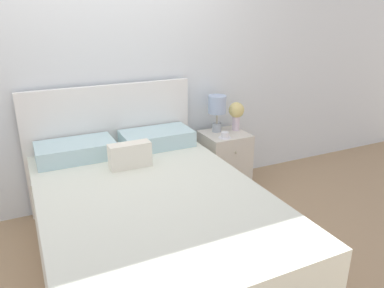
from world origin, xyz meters
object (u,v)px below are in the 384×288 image
object	(u,v)px
nightstand	(224,161)
flower_vase	(237,112)
teacup	(225,135)
bed	(149,221)
table_lamp	(217,107)

from	to	relation	value
nightstand	flower_vase	world-z (taller)	flower_vase
teacup	bed	bearing A→B (deg)	-146.58
bed	table_lamp	world-z (taller)	bed
bed	flower_vase	distance (m)	1.57
bed	table_lamp	xyz separation A→B (m)	(1.04, 0.88, 0.53)
bed	nightstand	world-z (taller)	bed
nightstand	teacup	world-z (taller)	teacup
table_lamp	flower_vase	world-z (taller)	table_lamp
table_lamp	flower_vase	bearing A→B (deg)	-12.17
table_lamp	teacup	world-z (taller)	table_lamp
teacup	table_lamp	bearing A→B (deg)	83.06
teacup	flower_vase	bearing A→B (deg)	36.13
teacup	nightstand	bearing A→B (deg)	58.19
nightstand	flower_vase	bearing A→B (deg)	16.44
bed	teacup	xyz separation A→B (m)	(1.01, 0.67, 0.30)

